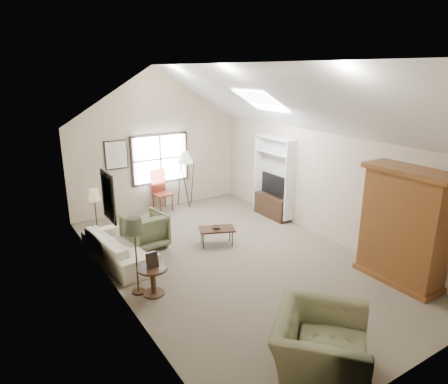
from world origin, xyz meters
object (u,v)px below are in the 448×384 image
armoire (404,227)px  side_chair (162,191)px  coffee_table (217,237)px  side_table (153,281)px  armchair_far (145,231)px  sofa (119,248)px  armchair_near (321,347)px

armoire → side_chair: (-2.17, 6.10, -0.52)m
coffee_table → side_table: (-2.06, -1.19, 0.06)m
armchair_far → side_table: armchair_far is taller
armoire → sofa: size_ratio=1.04×
armchair_far → side_chair: side_chair is taller
sofa → side_table: bearing=177.1°
side_table → coffee_table: bearing=30.1°
sofa → armchair_far: size_ratio=2.42×
armchair_near → side_chair: bearing=42.0°
coffee_table → side_chair: 2.91m
armoire → sofa: armoire is taller
side_table → side_chair: size_ratio=0.45×
sofa → side_chair: 3.25m
armchair_near → armchair_far: 5.03m
side_table → sofa: bearing=93.6°
armchair_far → side_chair: (1.37, 2.09, 0.18)m
armchair_near → side_table: size_ratio=2.53×
armchair_far → side_table: 2.08m
armchair_far → sofa: bearing=19.7°
side_table → side_chair: bearing=63.9°
armoire → side_table: 4.71m
sofa → armchair_far: (0.73, 0.38, 0.09)m
sofa → armoire: bearing=-136.9°
armoire → side_table: armoire is taller
armchair_near → side_chair: size_ratio=1.15×
armchair_far → side_table: bearing=64.7°
coffee_table → armchair_far: bearing=151.1°
sofa → armchair_near: armchair_near is taller
armoire → armchair_near: (-3.10, -1.01, -0.66)m
armoire → coffee_table: armoire is taller
armoire → coffee_table: size_ratio=2.74×
coffee_table → sofa: bearing=169.2°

